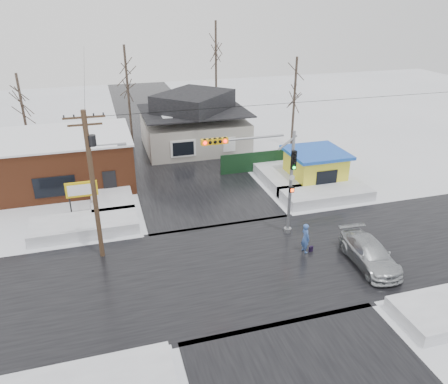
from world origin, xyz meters
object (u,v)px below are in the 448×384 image
object	(u,v)px
marquee_sign	(82,190)
car	(370,254)
utility_pole	(94,178)
pedestrian	(305,238)
kiosk	(315,167)
traffic_signal	(269,172)

from	to	relation	value
marquee_sign	car	size ratio (longest dim) A/B	0.52
utility_pole	pedestrian	xyz separation A→B (m)	(11.93, -3.05, -4.15)
pedestrian	kiosk	bearing A→B (deg)	-35.56
kiosk	pedestrian	size ratio (longest dim) A/B	2.39
marquee_sign	kiosk	world-z (taller)	kiosk
utility_pole	marquee_sign	size ratio (longest dim) A/B	3.53
traffic_signal	car	xyz separation A→B (m)	(4.57, -4.84, -3.82)
traffic_signal	kiosk	bearing A→B (deg)	44.84
marquee_sign	pedestrian	size ratio (longest dim) A/B	1.33
traffic_signal	kiosk	distance (m)	10.43
marquee_sign	pedestrian	distance (m)	15.87
marquee_sign	pedestrian	bearing A→B (deg)	-34.83
utility_pole	pedestrian	bearing A→B (deg)	-14.35
utility_pole	kiosk	distance (m)	18.95
traffic_signal	utility_pole	xyz separation A→B (m)	(-10.36, 0.53, 0.57)
traffic_signal	utility_pole	world-z (taller)	utility_pole
traffic_signal	kiosk	xyz separation A→B (m)	(7.07, 7.03, -3.08)
utility_pole	car	distance (m)	16.46
utility_pole	pedestrian	world-z (taller)	utility_pole
marquee_sign	pedestrian	xyz separation A→B (m)	(13.00, -9.05, -0.96)
pedestrian	traffic_signal	bearing A→B (deg)	26.28
traffic_signal	marquee_sign	distance (m)	13.42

